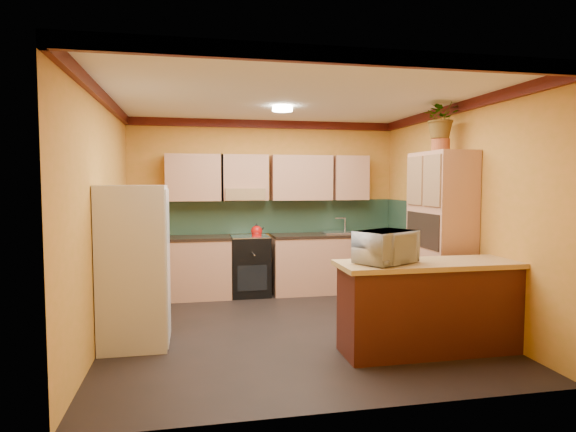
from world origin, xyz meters
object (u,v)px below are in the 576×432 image
Objects in this scene: pantry at (441,238)px; stove at (250,266)px; fridge at (134,266)px; breakfast_bar at (430,309)px; microwave at (386,247)px; base_cabinets_back at (290,265)px.

stove is at bearing 138.67° from pantry.
breakfast_bar is (2.96, -0.79, -0.41)m from fridge.
fridge is 2.91× the size of microwave.
base_cabinets_back is 2.95m from fridge.
pantry is 1.30m from breakfast_bar.
microwave is (-1.12, -0.96, 0.04)m from pantry.
base_cabinets_back is 2.15× the size of fridge.
pantry reaches higher than base_cabinets_back.
breakfast_bar is at bearing -14.88° from fridge.
fridge reaches higher than base_cabinets_back.
breakfast_bar is 3.08× the size of microwave.
breakfast_bar is 0.81m from microwave.
microwave reaches higher than base_cabinets_back.
pantry is (2.13, -1.88, 0.59)m from stove.
stove is 1.56× the size of microwave.
microwave is at bearing -17.62° from fridge.
breakfast_bar is (0.87, -2.83, 0.00)m from base_cabinets_back.
fridge is 0.94× the size of breakfast_bar.
microwave is at bearing -82.22° from base_cabinets_back.
base_cabinets_back is 1.74× the size of pantry.
stove reaches higher than breakfast_bar.
fridge is at bearing -125.64° from stove.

